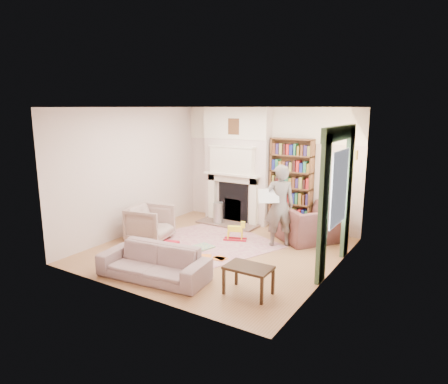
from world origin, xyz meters
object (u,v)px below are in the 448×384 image
Objects in this scene: man_reading at (279,206)px; rocking_horse at (235,231)px; armchair_reading at (310,224)px; sofa at (154,263)px; bookcase at (291,180)px; paraffin_heater at (218,214)px; coffee_table at (248,280)px; armchair_left at (150,224)px.

man_reading reaches higher than rocking_horse.
armchair_reading is 2.42× the size of rocking_horse.
sofa is at bearing 9.80° from armchair_reading.
bookcase is 1.57× the size of armchair_reading.
bookcase reaches higher than paraffin_heater.
coffee_table is 2.50m from rocking_horse.
bookcase is 1.83m from rocking_horse.
coffee_table is 1.27× the size of paraffin_heater.
coffee_table is (0.07, -2.85, -0.16)m from armchair_reading.
armchair_left is at bearing 159.03° from coffee_table.
bookcase is 1.22m from armchair_reading.
armchair_reading is 2.14× the size of paraffin_heater.
bookcase reaches higher than rocking_horse.
armchair_left reaches higher than sofa.
armchair_reading is 2.31m from paraffin_heater.
armchair_left reaches higher than paraffin_heater.
sofa is at bearing -147.61° from armchair_left.
man_reading is 3.47× the size of rocking_horse.
paraffin_heater is at bearing -30.04° from armchair_left.
bookcase is 3.36× the size of paraffin_heater.
armchair_reading is at bearing -40.42° from bookcase.
man_reading is 1.13m from rocking_horse.
sofa is at bearing 29.75° from man_reading.
paraffin_heater is 1.13× the size of rocking_horse.
paraffin_heater reaches higher than sofa.
sofa is at bearing -76.49° from paraffin_heater.
armchair_left reaches higher than coffee_table.
rocking_horse is (1.54, 0.95, -0.16)m from armchair_left.
rocking_horse is at bearing -69.59° from armchair_left.
armchair_reading is at bearing 90.54° from coffee_table.
armchair_left reaches higher than rocking_horse.
armchair_left is 1.86m from paraffin_heater.
paraffin_heater is (-2.31, -0.00, -0.11)m from armchair_reading.
armchair_left is at bearing -22.94° from armchair_reading.
paraffin_heater is at bearing 96.50° from sofa.
coffee_table is at bearing -77.53° from rocking_horse.
rocking_horse is (-0.66, -1.41, -0.96)m from bookcase.
armchair_reading reaches higher than sofa.
man_reading is at bearing 59.78° from sofa.
sofa is 3.26m from paraffin_heater.
armchair_reading is at bearing 0.02° from paraffin_heater.
bookcase reaches higher than man_reading.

